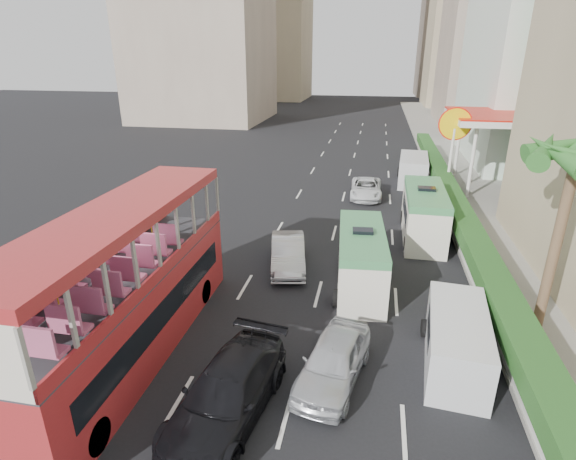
% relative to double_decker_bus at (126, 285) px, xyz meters
% --- Properties ---
extents(ground_plane, '(200.00, 200.00, 0.00)m').
position_rel_double_decker_bus_xyz_m(ground_plane, '(6.00, 0.00, -2.53)').
color(ground_plane, black).
rests_on(ground_plane, ground).
extents(double_decker_bus, '(2.50, 11.00, 5.06)m').
position_rel_double_decker_bus_xyz_m(double_decker_bus, '(0.00, 0.00, 0.00)').
color(double_decker_bus, '#AB2426').
rests_on(double_decker_bus, ground).
extents(car_silver_lane_a, '(2.35, 4.54, 1.43)m').
position_rel_double_decker_bus_xyz_m(car_silver_lane_a, '(3.86, 7.29, -2.53)').
color(car_silver_lane_a, silver).
rests_on(car_silver_lane_a, ground).
extents(car_silver_lane_b, '(2.44, 4.38, 1.41)m').
position_rel_double_decker_bus_xyz_m(car_silver_lane_b, '(6.73, -0.18, -2.53)').
color(car_silver_lane_b, silver).
rests_on(car_silver_lane_b, ground).
extents(car_black, '(2.84, 5.43, 1.50)m').
position_rel_double_decker_bus_xyz_m(car_black, '(4.00, -2.19, -2.53)').
color(car_black, black).
rests_on(car_black, ground).
extents(van_asset, '(2.17, 4.55, 1.25)m').
position_rel_double_decker_bus_xyz_m(van_asset, '(7.12, 19.22, -2.53)').
color(van_asset, silver).
rests_on(van_asset, ground).
extents(minibus_near, '(2.28, 5.75, 2.49)m').
position_rel_double_decker_bus_xyz_m(minibus_near, '(7.27, 6.07, -1.28)').
color(minibus_near, silver).
rests_on(minibus_near, ground).
extents(minibus_far, '(2.08, 6.08, 2.68)m').
position_rel_double_decker_bus_xyz_m(minibus_far, '(10.36, 12.33, -1.19)').
color(minibus_far, silver).
rests_on(minibus_far, ground).
extents(panel_van_near, '(2.20, 4.59, 1.78)m').
position_rel_double_decker_bus_xyz_m(panel_van_near, '(10.51, 1.32, -1.64)').
color(panel_van_near, silver).
rests_on(panel_van_near, ground).
extents(panel_van_far, '(2.38, 5.26, 2.05)m').
position_rel_double_decker_bus_xyz_m(panel_van_far, '(10.54, 23.73, -1.50)').
color(panel_van_far, silver).
rests_on(panel_van_far, ground).
extents(sidewalk, '(6.00, 120.00, 0.18)m').
position_rel_double_decker_bus_xyz_m(sidewalk, '(15.00, 25.00, -2.44)').
color(sidewalk, '#99968C').
rests_on(sidewalk, ground).
extents(kerb_wall, '(0.30, 44.00, 1.00)m').
position_rel_double_decker_bus_xyz_m(kerb_wall, '(12.20, 14.00, -1.85)').
color(kerb_wall, silver).
rests_on(kerb_wall, sidewalk).
extents(hedge, '(1.10, 44.00, 0.70)m').
position_rel_double_decker_bus_xyz_m(hedge, '(12.20, 14.00, -1.00)').
color(hedge, '#2D6626').
rests_on(hedge, kerb_wall).
extents(palm_tree, '(0.36, 0.36, 6.40)m').
position_rel_double_decker_bus_xyz_m(palm_tree, '(13.80, 4.00, 0.85)').
color(palm_tree, brown).
rests_on(palm_tree, sidewalk).
extents(shell_station, '(6.50, 8.00, 5.50)m').
position_rel_double_decker_bus_xyz_m(shell_station, '(16.00, 23.00, 0.22)').
color(shell_station, silver).
rests_on(shell_station, ground).
extents(tower_far_b, '(14.00, 14.00, 40.00)m').
position_rel_double_decker_bus_xyz_m(tower_far_b, '(23.00, 104.00, 17.47)').
color(tower_far_b, tan).
rests_on(tower_far_b, ground).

